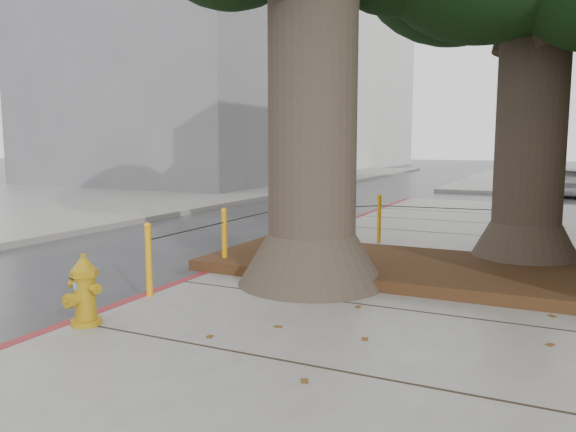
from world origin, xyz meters
name	(u,v)px	position (x,y,z in m)	size (l,w,h in m)	color
ground	(228,366)	(0.00, 0.00, 0.00)	(140.00, 140.00, 0.00)	#28282B
sidewalk_opposite	(42,200)	(-14.00, 10.00, 0.07)	(14.00, 60.00, 0.15)	slate
curb_red	(201,279)	(-2.00, 2.50, 0.07)	(0.14, 26.00, 0.16)	maroon
planter_bed	(417,268)	(0.90, 3.90, 0.23)	(6.40, 2.60, 0.16)	black
building_far_grey	(204,71)	(-15.00, 22.00, 6.00)	(12.00, 16.00, 12.00)	slate
building_far_white	(326,85)	(-17.00, 45.00, 7.50)	(12.00, 18.00, 15.00)	silver
bollard_ring	(320,228)	(-0.87, 4.38, 0.66)	(3.79, 5.39, 0.95)	orange
fire_hydrant	(84,290)	(-1.77, -0.01, 0.53)	(0.41, 0.39, 0.77)	#B28612
car_silver	(573,182)	(3.31, 19.72, 0.61)	(1.44, 3.58, 1.22)	#ADACB1
car_dark	(203,175)	(-12.75, 18.44, 0.59)	(1.65, 4.07, 1.18)	black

